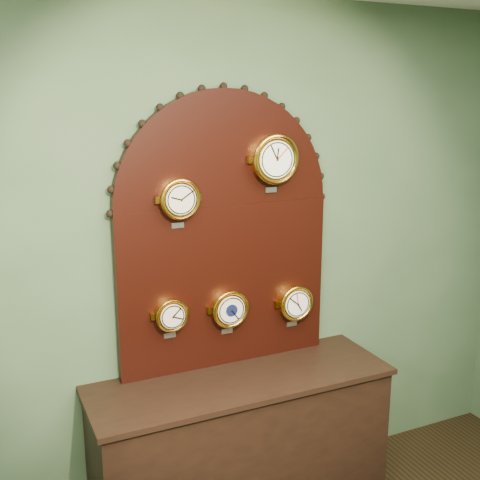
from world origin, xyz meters
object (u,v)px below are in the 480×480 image
display_board (224,224)px  hygrometer (171,315)px  shop_counter (242,449)px  tide_clock (295,303)px  arabic_clock (274,159)px  roman_clock (179,199)px  barometer (229,309)px

display_board → hygrometer: 0.56m
shop_counter → display_board: display_board is taller
shop_counter → display_board: size_ratio=1.05×
display_board → tide_clock: bearing=-9.2°
tide_clock → arabic_clock: bearing=-179.4°
shop_counter → roman_clock: roman_clock is taller
barometer → hygrometer: bearing=179.8°
display_board → arabic_clock: 0.43m
display_board → arabic_clock: (0.26, -0.07, 0.34)m
arabic_clock → barometer: (-0.26, 0.00, -0.80)m
display_board → tide_clock: size_ratio=5.92×
display_board → shop_counter: bearing=-90.0°
roman_clock → tide_clock: roman_clock is taller
display_board → barometer: 0.46m
shop_counter → roman_clock: 1.42m
arabic_clock → barometer: size_ratio=1.21×
display_board → barometer: display_board is taller
display_board → roman_clock: size_ratio=5.87×
hygrometer → barometer: 0.33m
roman_clock → hygrometer: size_ratio=1.14×
display_board → tide_clock: (0.41, -0.07, -0.49)m
arabic_clock → barometer: 0.84m
roman_clock → tide_clock: bearing=0.0°
shop_counter → hygrometer: size_ratio=6.99×
display_board → hygrometer: (-0.33, -0.07, -0.44)m
shop_counter → display_board: bearing=90.0°
roman_clock → barometer: size_ratio=1.00×
shop_counter → roman_clock: bearing=150.6°
barometer → tide_clock: (0.41, 0.00, -0.03)m
arabic_clock → shop_counter: bearing=-149.7°
barometer → tide_clock: 0.41m
display_board → barometer: size_ratio=5.86×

